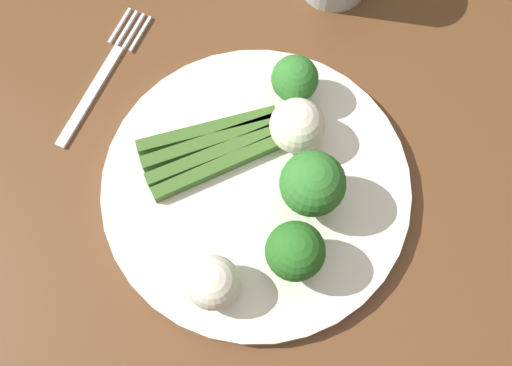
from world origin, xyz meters
TOP-DOWN VIEW (x-y plane):
  - ground_plane at (0.00, 0.00)m, footprint 6.00×6.00m
  - dining_table at (0.00, 0.00)m, footprint 1.11×0.89m
  - plate at (-0.02, -0.01)m, footprint 0.28×0.28m
  - asparagus_bundle at (-0.07, -0.00)m, footprint 0.11×0.14m
  - broccoli_outer_edge at (0.05, -0.04)m, footprint 0.05×0.05m
  - broccoli_near_center at (-0.04, 0.09)m, footprint 0.04×0.04m
  - broccoli_front at (0.03, 0.01)m, footprint 0.06×0.06m
  - cauliflower_near_fork at (0.02, -0.10)m, footprint 0.05×0.05m
  - cauliflower_mid at (-0.02, 0.06)m, footprint 0.05×0.05m
  - fork at (-0.21, -0.01)m, footprint 0.06×0.16m

SIDE VIEW (x-z plane):
  - ground_plane at x=0.00m, z-range -0.02..0.00m
  - dining_table at x=0.00m, z-range 0.25..0.97m
  - fork at x=-0.21m, z-range 0.72..0.73m
  - plate at x=-0.02m, z-range 0.72..0.74m
  - asparagus_bundle at x=-0.07m, z-range 0.74..0.75m
  - cauliflower_near_fork at x=0.02m, z-range 0.74..0.78m
  - cauliflower_mid at x=-0.02m, z-range 0.74..0.79m
  - broccoli_near_center at x=-0.04m, z-range 0.74..0.79m
  - broccoli_outer_edge at x=0.05m, z-range 0.74..0.80m
  - broccoli_front at x=0.03m, z-range 0.74..0.81m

